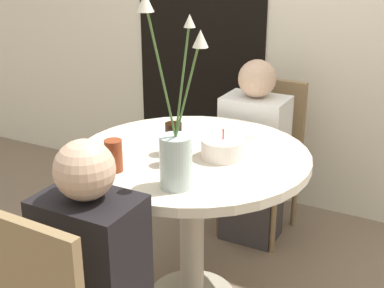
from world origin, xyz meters
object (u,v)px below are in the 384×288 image
(drink_glass_1, at_px, (170,152))
(flower_vase, at_px, (176,145))
(drink_glass_2, at_px, (114,156))
(drink_glass_0, at_px, (174,138))
(chair_far_back, at_px, (265,149))
(side_plate, at_px, (247,131))
(birthday_cake, at_px, (223,148))
(person_boy, at_px, (253,159))

(drink_glass_1, bearing_deg, flower_vase, -54.71)
(drink_glass_1, bearing_deg, drink_glass_2, -135.55)
(drink_glass_0, distance_m, drink_glass_1, 0.12)
(chair_far_back, distance_m, side_plate, 0.57)
(birthday_cake, distance_m, side_plate, 0.34)
(drink_glass_1, distance_m, drink_glass_2, 0.23)
(chair_far_back, height_order, drink_glass_2, drink_glass_2)
(side_plate, bearing_deg, person_boy, 104.49)
(drink_glass_0, bearing_deg, chair_far_back, 83.73)
(drink_glass_0, distance_m, drink_glass_2, 0.30)
(birthday_cake, relative_size, flower_vase, 0.26)
(flower_vase, bearing_deg, person_boy, 94.94)
(chair_far_back, xyz_separation_m, birthday_cake, (0.11, -0.82, 0.31))
(drink_glass_1, bearing_deg, person_boy, 87.05)
(flower_vase, relative_size, drink_glass_2, 5.52)
(flower_vase, bearing_deg, drink_glass_2, 175.47)
(flower_vase, xyz_separation_m, side_plate, (-0.00, 0.69, -0.16))
(drink_glass_1, relative_size, drink_glass_2, 0.80)
(drink_glass_2, bearing_deg, birthday_cake, 45.60)
(birthday_cake, relative_size, drink_glass_2, 1.43)
(side_plate, xyz_separation_m, person_boy, (-0.08, 0.33, -0.28))
(flower_vase, bearing_deg, drink_glass_1, 125.29)
(flower_vase, relative_size, side_plate, 3.88)
(side_plate, height_order, person_boy, person_boy)
(drink_glass_0, height_order, drink_glass_2, drink_glass_0)
(side_plate, bearing_deg, drink_glass_1, -104.11)
(chair_far_back, bearing_deg, drink_glass_0, -94.24)
(birthday_cake, height_order, person_boy, person_boy)
(person_boy, bearing_deg, drink_glass_0, -97.20)
(birthday_cake, xyz_separation_m, person_boy, (-0.11, 0.66, -0.32))
(flower_vase, relative_size, person_boy, 0.68)
(drink_glass_1, bearing_deg, side_plate, 75.89)
(birthday_cake, relative_size, drink_glass_1, 1.78)
(chair_far_back, bearing_deg, drink_glass_1, -90.77)
(drink_glass_2, bearing_deg, side_plate, 66.39)
(birthday_cake, height_order, flower_vase, flower_vase)
(chair_far_back, height_order, birthday_cake, birthday_cake)
(side_plate, bearing_deg, flower_vase, -89.71)
(drink_glass_2, bearing_deg, drink_glass_1, 44.45)
(flower_vase, xyz_separation_m, person_boy, (-0.09, 1.02, -0.44))
(chair_far_back, relative_size, drink_glass_2, 6.86)
(flower_vase, relative_size, drink_glass_1, 6.89)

